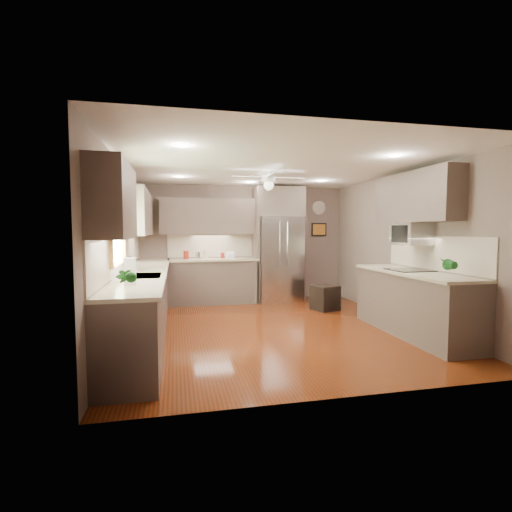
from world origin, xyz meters
name	(u,v)px	position (x,y,z in m)	size (l,w,h in m)	color
floor	(273,328)	(0.00, 0.00, 0.00)	(5.00, 5.00, 0.00)	#442009
ceiling	(273,167)	(0.00, 0.00, 2.50)	(5.00, 5.00, 0.00)	white
wall_back	(244,243)	(0.00, 2.50, 1.25)	(4.50, 4.50, 0.00)	#6C5A52
wall_front	(345,262)	(0.00, -2.50, 1.25)	(4.50, 4.50, 0.00)	#6C5A52
wall_left	(121,250)	(-2.25, 0.00, 1.25)	(5.00, 5.00, 0.00)	#6C5A52
wall_right	(402,247)	(2.25, 0.00, 1.25)	(5.00, 5.00, 0.00)	#6C5A52
canister_a	(186,255)	(-1.27, 2.25, 1.02)	(0.11, 0.11, 0.18)	maroon
canister_b	(198,256)	(-1.03, 2.18, 1.01)	(0.10, 0.10, 0.15)	silver
canister_c	(206,254)	(-0.86, 2.23, 1.03)	(0.10, 0.10, 0.17)	beige
canister_d	(222,255)	(-0.51, 2.25, 1.00)	(0.08, 0.08, 0.11)	maroon
soap_bottle	(133,265)	(-2.08, -0.11, 1.04)	(0.09, 0.10, 0.21)	white
potted_plant_left	(126,276)	(-1.94, -1.92, 1.10)	(0.17, 0.12, 0.32)	#1B5F20
potted_plant_right	(448,264)	(1.90, -1.49, 1.10)	(0.18, 0.15, 0.33)	#1B5F20
bowl	(231,257)	(-0.34, 2.23, 0.97)	(0.24, 0.24, 0.06)	beige
left_run	(144,301)	(-1.95, 0.15, 0.48)	(0.65, 4.70, 1.45)	#4A3D36
back_run	(213,280)	(-0.72, 2.20, 0.48)	(1.85, 0.65, 1.45)	#4A3D36
uppers	(220,210)	(-0.74, 0.71, 1.87)	(4.50, 4.70, 0.95)	#4A3D36
window	(117,229)	(-2.22, -0.50, 1.55)	(0.05, 1.12, 0.92)	#BFF2B2
sink	(141,278)	(-1.93, -0.50, 0.91)	(0.50, 0.70, 0.32)	silver
refrigerator	(279,246)	(0.70, 2.16, 1.19)	(1.06, 0.75, 2.45)	silver
right_run	(414,302)	(1.93, -0.80, 0.48)	(0.70, 2.20, 1.45)	#4A3D36
microwave	(411,234)	(2.03, -0.55, 1.48)	(0.43, 0.55, 0.34)	silver
ceiling_fan	(269,181)	(0.00, 0.30, 2.33)	(1.18, 1.18, 0.32)	white
recessed_lights	(265,171)	(-0.04, 0.40, 2.49)	(2.84, 3.14, 0.01)	white
wall_clock	(319,208)	(1.75, 2.48, 2.05)	(0.30, 0.03, 0.30)	white
framed_print	(319,230)	(1.75, 2.48, 1.55)	(0.36, 0.03, 0.30)	black
stool	(325,298)	(1.32, 1.07, 0.24)	(0.54, 0.54, 0.49)	black
paper_towel	(130,272)	(-1.98, -1.33, 1.08)	(0.13, 0.13, 0.33)	white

